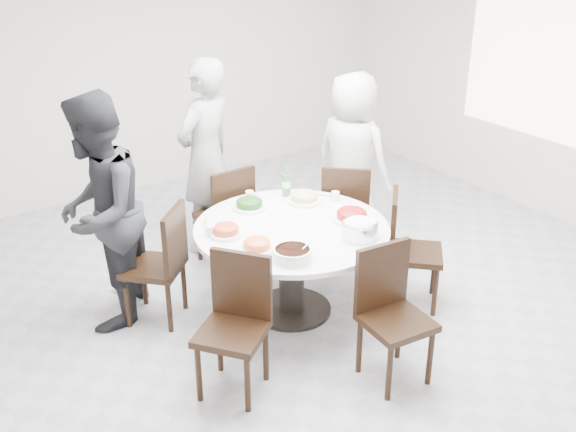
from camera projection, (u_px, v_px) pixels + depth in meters
floor at (309, 289)px, 5.75m from camera, size 6.00×6.00×0.01m
wall_back at (152, 64)px, 7.43m from camera, size 6.00×0.01×2.80m
wall_right at (556, 81)px, 6.69m from camera, size 0.01×6.00×2.80m
window at (556, 71)px, 6.64m from camera, size 0.04×2.20×1.40m
dining_table at (292, 270)px, 5.29m from camera, size 1.50×1.50×0.75m
chair_ne at (346, 211)px, 6.08m from camera, size 0.59×0.59×0.95m
chair_n at (223, 214)px, 6.01m from camera, size 0.43×0.43×0.95m
chair_nw at (153, 264)px, 5.16m from camera, size 0.59×0.59×0.95m
chair_sw at (232, 330)px, 4.35m from camera, size 0.59×0.59×0.95m
chair_s at (397, 319)px, 4.47m from camera, size 0.46×0.46×0.95m
chair_se at (416, 251)px, 5.36m from camera, size 0.59×0.59×0.95m
diner_right at (352, 158)px, 6.35m from camera, size 0.74×0.92×1.63m
diner_middle at (206, 157)px, 6.10m from camera, size 0.78×0.65×1.81m
diner_left at (99, 213)px, 4.98m from camera, size 1.07×1.12×1.81m
dish_greens at (249, 205)px, 5.43m from camera, size 0.27×0.27×0.07m
dish_pale at (304, 198)px, 5.55m from camera, size 0.28×0.28×0.08m
dish_orange at (226, 231)px, 4.98m from camera, size 0.25×0.25×0.07m
dish_redbrown at (352, 216)px, 5.22m from camera, size 0.30×0.30×0.08m
dish_tofu at (257, 246)px, 4.76m from camera, size 0.25×0.25×0.06m
rice_bowl at (360, 230)px, 4.94m from camera, size 0.27×0.27×0.11m
soup_bowl at (292, 254)px, 4.64m from camera, size 0.27×0.27×0.08m
beverage_bottle at (286, 182)px, 5.63m from camera, size 0.07×0.07×0.25m
tea_cups at (250, 195)px, 5.60m from camera, size 0.07×0.07×0.08m
chopsticks at (245, 198)px, 5.63m from camera, size 0.24×0.04×0.01m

